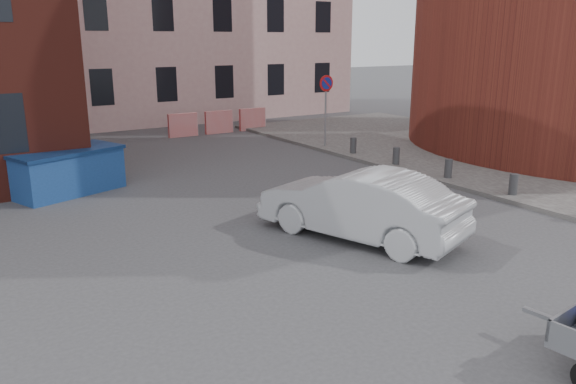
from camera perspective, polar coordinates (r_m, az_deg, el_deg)
ground at (r=10.81m, az=7.89°, el=-6.87°), size 120.00×120.00×0.00m
sidewalk at (r=20.60m, az=22.11°, el=2.97°), size 9.00×24.00×0.12m
no_parking_sign at (r=21.28m, az=3.88°, el=9.74°), size 0.60×0.09×2.65m
bollards at (r=17.08m, az=15.98°, el=2.32°), size 0.22×9.02×0.55m
barriers at (r=25.26m, az=-7.03°, el=7.07°), size 4.70×0.18×1.00m
dumpster at (r=16.30m, az=-21.59°, el=1.99°), size 3.20×2.38×1.20m
silver_car at (r=11.78m, az=7.30°, el=-1.25°), size 2.91×4.66×1.45m
bicycle at (r=19.34m, az=22.00°, el=3.77°), size 1.78×0.93×0.89m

